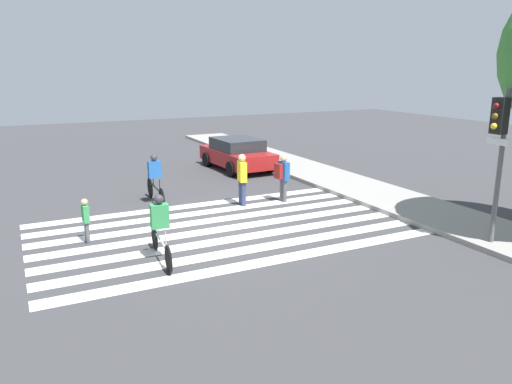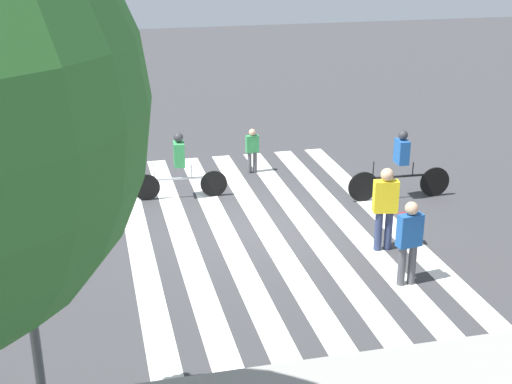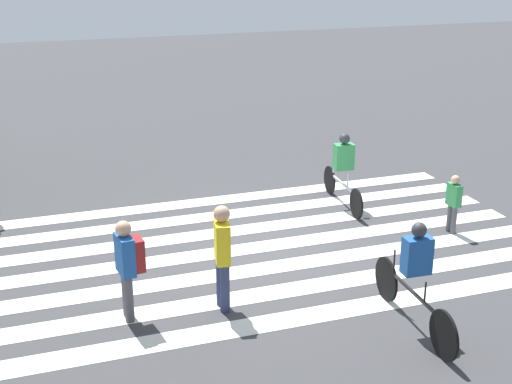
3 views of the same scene
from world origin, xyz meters
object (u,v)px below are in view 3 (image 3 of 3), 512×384
pedestrian_adult_blue_shirt (222,252)px  pedestrian_adult_tall_backpack (128,262)px  cyclist_near_curb (343,167)px  pedestrian_child_with_backpack (453,200)px  cyclist_mid_street (415,273)px

pedestrian_adult_blue_shirt → pedestrian_adult_tall_backpack: size_ratio=1.07×
pedestrian_adult_blue_shirt → cyclist_near_curb: bearing=-36.1°
cyclist_near_curb → pedestrian_adult_blue_shirt: bearing=137.7°
pedestrian_child_with_backpack → pedestrian_adult_blue_shirt: bearing=-77.1°
pedestrian_adult_blue_shirt → cyclist_mid_street: size_ratio=0.69×
cyclist_mid_street → pedestrian_adult_tall_backpack: bearing=70.3°
pedestrian_adult_blue_shirt → pedestrian_child_with_backpack: pedestrian_adult_blue_shirt is taller
pedestrian_adult_blue_shirt → pedestrian_adult_tall_backpack: (0.16, 1.39, -0.03)m
pedestrian_adult_blue_shirt → cyclist_near_curb: size_ratio=0.77×
pedestrian_adult_blue_shirt → cyclist_mid_street: (-1.44, -2.45, -0.08)m
pedestrian_child_with_backpack → pedestrian_adult_tall_backpack: (-1.29, 6.42, 0.27)m
pedestrian_adult_tall_backpack → cyclist_near_curb: cyclist_near_curb is taller
pedestrian_adult_tall_backpack → cyclist_mid_street: (-1.59, -3.85, -0.05)m
pedestrian_adult_tall_backpack → cyclist_near_curb: bearing=-64.3°
pedestrian_adult_blue_shirt → cyclist_near_curb: pedestrian_adult_blue_shirt is taller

